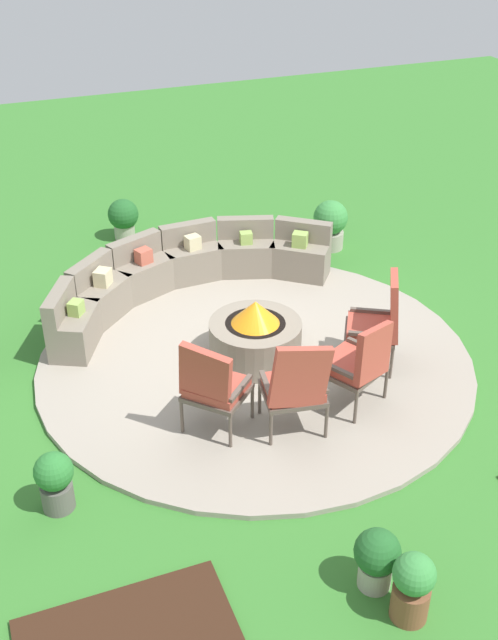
{
  "coord_description": "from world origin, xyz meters",
  "views": [
    {
      "loc": [
        -2.74,
        -6.92,
        5.11
      ],
      "look_at": [
        0.0,
        0.2,
        0.45
      ],
      "focal_mm": 43.43,
      "sensor_mm": 36.0,
      "label": 1
    }
  ],
  "objects": [
    {
      "name": "curved_stone_bench",
      "position": [
        -0.39,
        1.72,
        0.37
      ],
      "size": [
        4.02,
        1.86,
        0.76
      ],
      "color": "gray",
      "rests_on": "patio_circle"
    },
    {
      "name": "ground_plane",
      "position": [
        0.0,
        0.0,
        0.0
      ],
      "size": [
        24.0,
        24.0,
        0.0
      ],
      "primitive_type": "plane",
      "color": "#387A2D"
    },
    {
      "name": "potted_plant_1",
      "position": [
        -0.27,
        -3.32,
        0.32
      ],
      "size": [
        0.38,
        0.38,
        0.57
      ],
      "color": "#A89E8E",
      "rests_on": "ground_plane"
    },
    {
      "name": "potted_plant_0",
      "position": [
        -0.16,
        -3.68,
        0.34
      ],
      "size": [
        0.33,
        0.33,
        0.64
      ],
      "color": "brown",
      "rests_on": "ground_plane"
    },
    {
      "name": "potted_plant_2",
      "position": [
        -2.51,
        -1.53,
        0.33
      ],
      "size": [
        0.36,
        0.36,
        0.6
      ],
      "color": "#605B56",
      "rests_on": "ground_plane"
    },
    {
      "name": "fire_pit",
      "position": [
        0.0,
        0.0,
        0.35
      ],
      "size": [
        1.06,
        1.06,
        0.75
      ],
      "color": "gray",
      "rests_on": "patio_circle"
    },
    {
      "name": "potted_plant_4",
      "position": [
        -0.64,
        3.83,
        0.35
      ],
      "size": [
        0.46,
        0.46,
        0.62
      ],
      "color": "#A89E8E",
      "rests_on": "ground_plane"
    },
    {
      "name": "lounge_chair_front_right",
      "position": [
        -0.12,
        -1.38,
        0.63
      ],
      "size": [
        0.69,
        0.65,
        1.12
      ],
      "rotation": [
        0.0,
        0.0,
        6.12
      ],
      "color": "brown",
      "rests_on": "patio_circle"
    },
    {
      "name": "lounge_chair_front_left",
      "position": [
        -0.87,
        -1.07,
        0.62
      ],
      "size": [
        0.79,
        0.83,
        1.1
      ],
      "rotation": [
        0.0,
        0.0,
        5.48
      ],
      "color": "brown",
      "rests_on": "patio_circle"
    },
    {
      "name": "patio_circle",
      "position": [
        0.0,
        0.0,
        0.03
      ],
      "size": [
        5.02,
        5.02,
        0.06
      ],
      "primitive_type": "cylinder",
      "color": "#9E9384",
      "rests_on": "ground_plane"
    },
    {
      "name": "lounge_chair_back_left",
      "position": [
        0.68,
        -1.19,
        0.59
      ],
      "size": [
        0.81,
        0.81,
        1.03
      ],
      "rotation": [
        0.0,
        0.0,
        6.77
      ],
      "color": "brown",
      "rests_on": "patio_circle"
    },
    {
      "name": "lounge_chair_back_right",
      "position": [
        1.24,
        -0.61,
        0.63
      ],
      "size": [
        0.77,
        0.78,
        1.13
      ],
      "rotation": [
        0.0,
        0.0,
        7.33
      ],
      "color": "brown",
      "rests_on": "patio_circle"
    },
    {
      "name": "potted_plant_5",
      "position": [
        2.14,
        2.41,
        0.4
      ],
      "size": [
        0.51,
        0.51,
        0.74
      ],
      "color": "#A89E8E",
      "rests_on": "ground_plane"
    }
  ]
}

